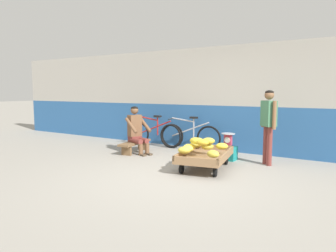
# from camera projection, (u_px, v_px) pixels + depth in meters

# --- Properties ---
(ground_plane) EXTENTS (80.00, 80.00, 0.00)m
(ground_plane) POSITION_uv_depth(u_px,v_px,m) (177.00, 178.00, 5.48)
(ground_plane) COLOR gray
(back_wall) EXTENTS (16.00, 0.30, 2.62)m
(back_wall) POSITION_uv_depth(u_px,v_px,m) (237.00, 99.00, 7.78)
(back_wall) COLOR #2D609E
(back_wall) RESTS_ON ground
(banana_cart) EXTENTS (1.09, 1.57, 0.36)m
(banana_cart) POSITION_uv_depth(u_px,v_px,m) (205.00, 157.00, 6.11)
(banana_cart) COLOR #8E6B47
(banana_cart) RESTS_ON ground
(banana_pile) EXTENTS (1.07, 1.28, 0.26)m
(banana_pile) POSITION_uv_depth(u_px,v_px,m) (200.00, 145.00, 6.08)
(banana_pile) COLOR gold
(banana_pile) RESTS_ON banana_cart
(low_bench) EXTENTS (0.44, 1.13, 0.27)m
(low_bench) POSITION_uv_depth(u_px,v_px,m) (135.00, 144.00, 7.74)
(low_bench) COLOR brown
(low_bench) RESTS_ON ground
(vendor_seated) EXTENTS (0.73, 0.60, 1.14)m
(vendor_seated) POSITION_uv_depth(u_px,v_px,m) (137.00, 130.00, 7.63)
(vendor_seated) COLOR brown
(vendor_seated) RESTS_ON ground
(plastic_crate) EXTENTS (0.36, 0.28, 0.30)m
(plastic_crate) POSITION_uv_depth(u_px,v_px,m) (228.00, 153.00, 6.90)
(plastic_crate) COLOR #19847F
(plastic_crate) RESTS_ON ground
(weighing_scale) EXTENTS (0.30, 0.30, 0.29)m
(weighing_scale) POSITION_uv_depth(u_px,v_px,m) (228.00, 140.00, 6.87)
(weighing_scale) COLOR #28282D
(weighing_scale) RESTS_ON plastic_crate
(bicycle_near_left) EXTENTS (1.66, 0.48, 0.86)m
(bicycle_near_left) POSITION_uv_depth(u_px,v_px,m) (154.00, 134.00, 8.56)
(bicycle_near_left) COLOR black
(bicycle_near_left) RESTS_ON ground
(bicycle_far_left) EXTENTS (1.65, 0.48, 0.86)m
(bicycle_far_left) POSITION_uv_depth(u_px,v_px,m) (190.00, 136.00, 8.15)
(bicycle_far_left) COLOR black
(bicycle_far_left) RESTS_ON ground
(customer_adult) EXTENTS (0.37, 0.37, 1.53)m
(customer_adult) POSITION_uv_depth(u_px,v_px,m) (269.00, 119.00, 6.35)
(customer_adult) COLOR brown
(customer_adult) RESTS_ON ground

